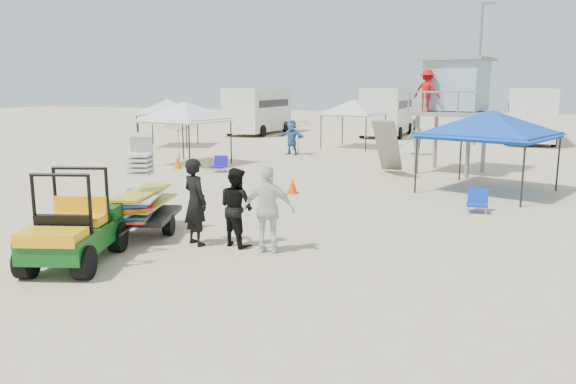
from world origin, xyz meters
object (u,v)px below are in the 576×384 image
(man_left, at_px, (195,202))
(lifeguard_tower, at_px, (452,90))
(surf_trailer, at_px, (144,199))
(utility_cart, at_px, (71,222))
(canopy_blue, at_px, (491,115))

(man_left, height_order, lifeguard_tower, lifeguard_tower)
(surf_trailer, bearing_deg, utility_cart, -90.12)
(utility_cart, xyz_separation_m, canopy_blue, (7.21, 10.78, 1.66))
(lifeguard_tower, distance_m, canopy_blue, 4.35)
(lifeguard_tower, bearing_deg, surf_trailer, -114.41)
(utility_cart, relative_size, canopy_blue, 0.58)
(lifeguard_tower, bearing_deg, utility_cart, -110.93)
(utility_cart, relative_size, man_left, 1.39)
(man_left, distance_m, canopy_blue, 10.55)
(utility_cart, bearing_deg, man_left, 53.21)
(utility_cart, height_order, canopy_blue, canopy_blue)
(utility_cart, distance_m, man_left, 2.54)
(lifeguard_tower, xyz_separation_m, canopy_blue, (1.57, -3.98, -0.75))
(surf_trailer, bearing_deg, man_left, -11.20)
(canopy_blue, bearing_deg, man_left, -123.05)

